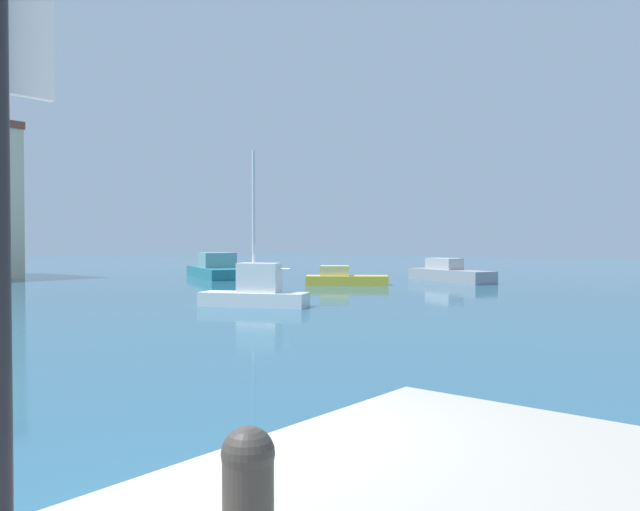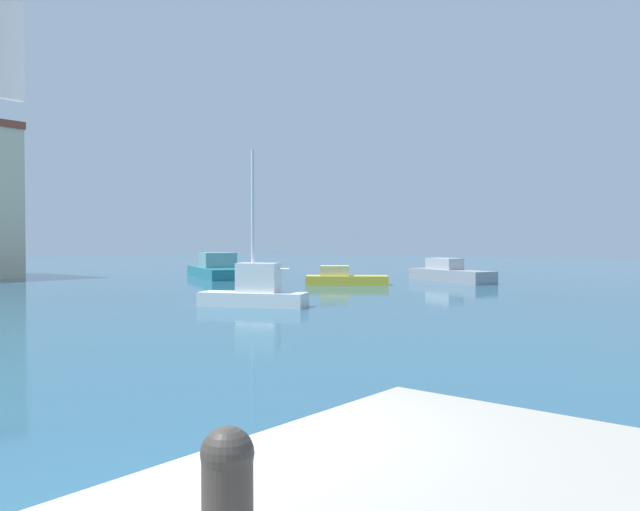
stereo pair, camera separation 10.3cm
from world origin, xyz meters
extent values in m
plane|color=#285670|center=(15.00, 20.00, 0.00)|extent=(160.00, 160.00, 0.00)
cylinder|color=#38332D|center=(-1.07, -1.83, 1.30)|extent=(0.24, 0.24, 0.48)
sphere|color=#38332D|center=(-1.07, -1.83, 1.54)|extent=(0.25, 0.25, 0.25)
cube|color=white|center=(14.18, 13.48, 0.27)|extent=(2.87, 4.28, 0.55)
cube|color=silver|center=(14.27, 13.28, 1.11)|extent=(1.47, 1.80, 1.13)
cylinder|color=silver|center=(14.18, 13.48, 3.27)|extent=(0.12, 0.12, 5.45)
cylinder|color=silver|center=(14.50, 12.81, 1.45)|extent=(0.69, 1.35, 0.08)
cube|color=gray|center=(32.57, 14.75, 0.37)|extent=(4.21, 6.73, 0.74)
cube|color=#ADB0B5|center=(32.82, 15.32, 1.09)|extent=(2.05, 2.67, 0.70)
cube|color=gold|center=(26.12, 17.94, 0.26)|extent=(4.08, 4.71, 0.53)
cube|color=#DFCD77|center=(25.70, 18.51, 0.81)|extent=(1.99, 2.07, 0.57)
cube|color=#1E707A|center=(26.61, 29.51, 0.35)|extent=(6.49, 8.78, 0.69)
cube|color=#6B9CA2|center=(26.73, 29.72, 1.20)|extent=(3.11, 3.27, 1.02)
camera|label=1|loc=(-3.08, -3.90, 2.51)|focal=35.71mm
camera|label=2|loc=(-3.02, -3.98, 2.51)|focal=35.71mm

